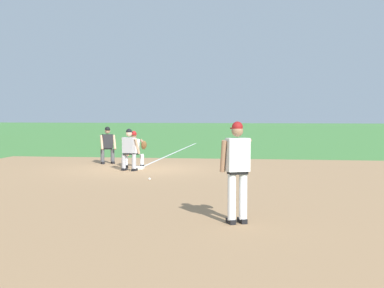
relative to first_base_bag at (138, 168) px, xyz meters
name	(u,v)px	position (x,y,z in m)	size (l,w,h in m)	color
ground_plane	(138,169)	(0.00, 0.00, -0.04)	(160.00, 160.00, 0.00)	#47843D
infield_dirt_patch	(172,187)	(-4.46, -2.00, -0.04)	(18.00, 18.00, 0.01)	#A87F56
foul_line_stripe	(175,152)	(7.88, 0.00, -0.04)	(15.76, 0.10, 0.00)	white
first_base_bag	(138,168)	(0.00, 0.00, 0.00)	(0.38, 0.38, 0.09)	white
baseball	(149,179)	(-3.00, -1.07, -0.01)	(0.07, 0.07, 0.07)	white
pitcher	(238,166)	(-8.87, -4.01, 1.01)	(0.82, 0.59, 1.86)	black
first_baseman	(135,148)	(0.51, 0.25, 0.69)	(0.84, 0.98, 1.34)	black
baserunner	(129,148)	(-0.64, 0.17, 0.75)	(0.54, 0.65, 1.46)	black
umpire	(108,144)	(1.69, 1.64, 0.75)	(0.61, 0.67, 1.46)	black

